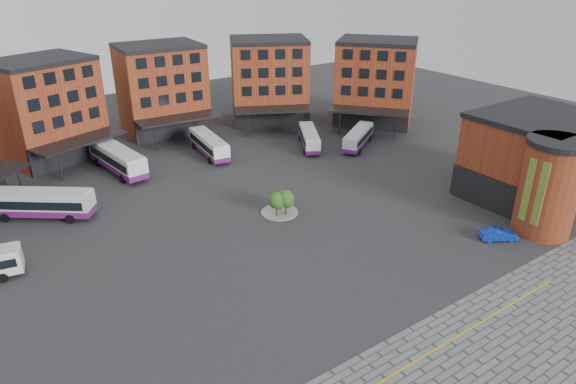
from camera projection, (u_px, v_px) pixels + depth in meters
ground at (331, 264)px, 50.49m from camera, size 160.00×160.00×0.00m
yellow_line at (461, 334)px, 41.10m from camera, size 26.00×0.15×0.02m
main_building at (138, 111)px, 73.41m from camera, size 94.14×42.48×14.60m
east_building at (536, 162)px, 60.86m from camera, size 17.40×15.40×10.60m
tree_island at (282, 201)px, 59.35m from camera, size 4.40×4.40×3.17m
bus_b at (41, 203)px, 58.66m from camera, size 11.02×9.32×3.32m
bus_c at (118, 159)px, 71.05m from camera, size 4.37×12.75×3.52m
bus_d at (209, 144)px, 77.17m from camera, size 3.65×11.03×3.05m
bus_e at (309, 138)px, 80.35m from camera, size 6.82×9.63×2.76m
bus_f at (358, 137)px, 80.54m from camera, size 9.60×7.27×2.80m
blue_car at (499, 234)px, 54.46m from camera, size 4.10×3.25×1.31m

